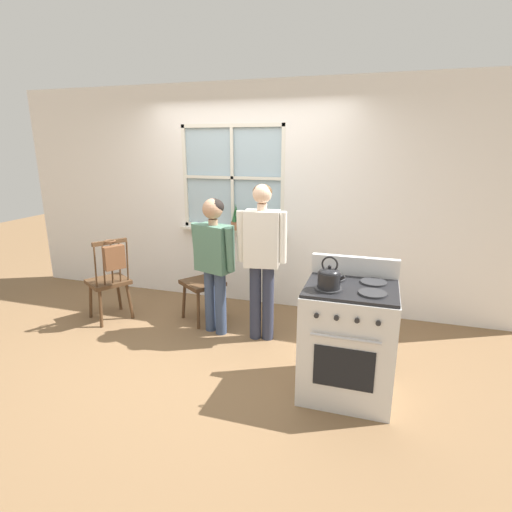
% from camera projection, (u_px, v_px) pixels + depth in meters
% --- Properties ---
extents(ground_plane, '(16.00, 16.00, 0.00)m').
position_uv_depth(ground_plane, '(206.00, 349.00, 4.00)').
color(ground_plane, brown).
extents(wall_back, '(6.40, 0.16, 2.70)m').
position_uv_depth(wall_back, '(251.00, 199.00, 4.92)').
color(wall_back, white).
rests_on(wall_back, ground_plane).
extents(chair_by_window, '(0.56, 0.57, 0.98)m').
position_uv_depth(chair_by_window, '(109.00, 282.00, 4.59)').
color(chair_by_window, '#4C331E').
rests_on(chair_by_window, ground_plane).
extents(chair_near_wall, '(0.57, 0.57, 0.98)m').
position_uv_depth(chair_near_wall, '(204.00, 283.00, 4.58)').
color(chair_near_wall, '#4C331E').
rests_on(chair_near_wall, ground_plane).
extents(person_elderly_left, '(0.54, 0.32, 1.46)m').
position_uv_depth(person_elderly_left, '(214.00, 253.00, 4.15)').
color(person_elderly_left, '#384766').
rests_on(person_elderly_left, ground_plane).
extents(person_teen_center, '(0.51, 0.26, 1.62)m').
position_uv_depth(person_teen_center, '(262.00, 251.00, 3.98)').
color(person_teen_center, '#2D3347').
rests_on(person_teen_center, ground_plane).
extents(stove, '(0.71, 0.68, 1.08)m').
position_uv_depth(stove, '(348.00, 339.00, 3.20)').
color(stove, silver).
rests_on(stove, ground_plane).
extents(kettle, '(0.21, 0.17, 0.25)m').
position_uv_depth(kettle, '(329.00, 277.00, 2.98)').
color(kettle, black).
rests_on(kettle, stove).
extents(potted_plant, '(0.12, 0.12, 0.34)m').
position_uv_depth(potted_plant, '(236.00, 220.00, 4.95)').
color(potted_plant, '#935B3D').
rests_on(potted_plant, wall_back).
extents(handbag, '(0.25, 0.24, 0.31)m').
position_uv_depth(handbag, '(114.00, 257.00, 4.33)').
color(handbag, brown).
rests_on(handbag, chair_by_window).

